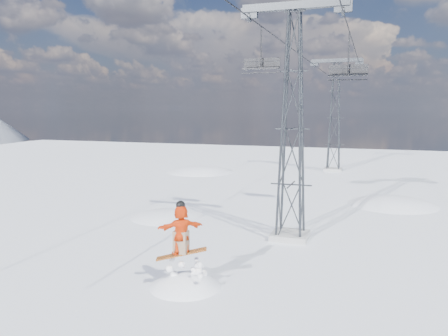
% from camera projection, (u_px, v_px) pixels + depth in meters
% --- Properties ---
extents(ground, '(120.00, 120.00, 0.00)m').
position_uv_depth(ground, '(224.00, 303.00, 14.67)').
color(ground, white).
rests_on(ground, ground).
extents(snow_terrain, '(39.00, 37.00, 22.00)m').
position_uv_depth(snow_terrain, '(251.00, 297.00, 37.43)').
color(snow_terrain, white).
rests_on(snow_terrain, ground).
extents(lift_tower_near, '(5.20, 1.80, 11.43)m').
position_uv_depth(lift_tower_near, '(292.00, 129.00, 21.18)').
color(lift_tower_near, '#999999').
rests_on(lift_tower_near, ground).
extents(lift_tower_far, '(5.20, 1.80, 11.43)m').
position_uv_depth(lift_tower_far, '(335.00, 118.00, 44.64)').
color(lift_tower_far, '#999999').
rests_on(lift_tower_far, ground).
extents(haul_cables, '(4.46, 51.00, 0.06)m').
position_uv_depth(haul_cables, '(322.00, 47.00, 31.24)').
color(haul_cables, black).
rests_on(haul_cables, ground).
extents(snowboarder_jump, '(4.40, 4.40, 7.22)m').
position_uv_depth(snowboarder_jump, '(186.00, 328.00, 16.25)').
color(snowboarder_jump, white).
rests_on(snowboarder_jump, ground).
extents(lift_chair_near, '(2.02, 0.58, 2.51)m').
position_uv_depth(lift_chair_near, '(261.00, 65.00, 23.75)').
color(lift_chair_near, black).
rests_on(lift_chair_near, ground).
extents(lift_chair_mid, '(2.23, 0.64, 2.76)m').
position_uv_depth(lift_chair_mid, '(348.00, 71.00, 25.56)').
color(lift_chair_mid, black).
rests_on(lift_chair_mid, ground).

